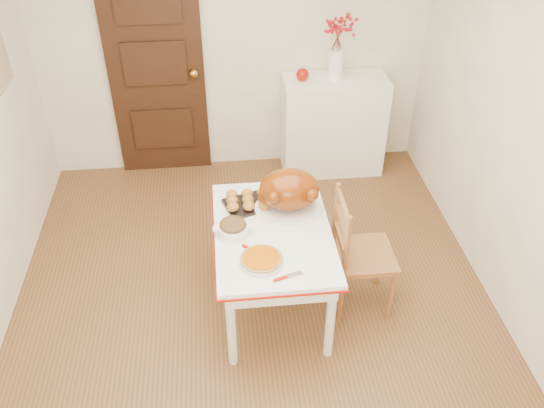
{
  "coord_description": "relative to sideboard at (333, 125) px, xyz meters",
  "views": [
    {
      "loc": [
        -0.18,
        -2.9,
        3.11
      ],
      "look_at": [
        0.14,
        0.07,
        0.87
      ],
      "focal_mm": 37.72,
      "sensor_mm": 36.0,
      "label": 1
    }
  ],
  "objects": [
    {
      "name": "berry_vase",
      "position": [
        -0.01,
        0.0,
        0.76
      ],
      "size": [
        0.29,
        0.29,
        0.57
      ],
      "primitive_type": null,
      "color": "white",
      "rests_on": "sideboard"
    },
    {
      "name": "pie_server",
      "position": [
        -0.72,
        -2.21,
        0.23
      ],
      "size": [
        0.2,
        0.11,
        0.01
      ],
      "primitive_type": null,
      "rotation": [
        0.0,
        0.0,
        0.31
      ],
      "color": "silver",
      "rests_on": "kitchen_table"
    },
    {
      "name": "shaker_pair",
      "position": [
        -0.47,
        -1.3,
        0.27
      ],
      "size": [
        0.1,
        0.05,
        0.09
      ],
      "primitive_type": null,
      "rotation": [
        0.0,
        0.0,
        0.17
      ],
      "color": "white",
      "rests_on": "kitchen_table"
    },
    {
      "name": "floor",
      "position": [
        -0.9,
        -1.78,
        -0.47
      ],
      "size": [
        3.5,
        4.0,
        0.0
      ],
      "primitive_type": "cube",
      "color": "#58331C",
      "rests_on": "ground"
    },
    {
      "name": "pumpkin_pie",
      "position": [
        -0.87,
        -2.07,
        0.25
      ],
      "size": [
        0.28,
        0.28,
        0.06
      ],
      "primitive_type": "cylinder",
      "rotation": [
        0.0,
        0.0,
        -0.04
      ],
      "color": "#B05200",
      "rests_on": "kitchen_table"
    },
    {
      "name": "apple",
      "position": [
        -0.31,
        0.0,
        0.53
      ],
      "size": [
        0.11,
        0.11,
        0.11
      ],
      "primitive_type": "sphere",
      "color": "#A11004",
      "rests_on": "sideboard"
    },
    {
      "name": "turkey_platter",
      "position": [
        -0.63,
        -1.54,
        0.37
      ],
      "size": [
        0.57,
        0.5,
        0.3
      ],
      "primitive_type": null,
      "rotation": [
        0.0,
        0.0,
        0.26
      ],
      "color": "#7E2E02",
      "rests_on": "kitchen_table"
    },
    {
      "name": "wall_right",
      "position": [
        0.85,
        -1.78,
        0.78
      ],
      "size": [
        0.0,
        4.0,
        2.5
      ],
      "primitive_type": "cube",
      "color": "#EFE5BE",
      "rests_on": "ground"
    },
    {
      "name": "drinking_glass",
      "position": [
        -0.67,
        -1.33,
        0.28
      ],
      "size": [
        0.09,
        0.09,
        0.12
      ],
      "primitive_type": "cylinder",
      "rotation": [
        0.0,
        0.0,
        0.35
      ],
      "color": "white",
      "rests_on": "kitchen_table"
    },
    {
      "name": "carving_knife",
      "position": [
        -0.88,
        -1.98,
        0.23
      ],
      "size": [
        0.22,
        0.2,
        0.01
      ],
      "primitive_type": null,
      "rotation": [
        0.0,
        0.0,
        -0.73
      ],
      "color": "silver",
      "rests_on": "kitchen_table"
    },
    {
      "name": "wall_back",
      "position": [
        -0.9,
        0.22,
        0.78
      ],
      "size": [
        3.5,
        0.0,
        2.5
      ],
      "primitive_type": "cube",
      "color": "#EFE5BE",
      "rests_on": "ground"
    },
    {
      "name": "chair_oak",
      "position": [
        -0.13,
        -1.8,
        -0.0
      ],
      "size": [
        0.42,
        0.42,
        0.94
      ],
      "primitive_type": null,
      "rotation": [
        0.0,
        0.0,
        1.56
      ],
      "color": "#985826",
      "rests_on": "floor"
    },
    {
      "name": "door_back",
      "position": [
        -1.6,
        0.19,
        0.56
      ],
      "size": [
        0.85,
        0.06,
        2.06
      ],
      "primitive_type": "cube",
      "color": "black",
      "rests_on": "ground"
    },
    {
      "name": "stuffing_dish",
      "position": [
        -1.03,
        -1.77,
        0.27
      ],
      "size": [
        0.3,
        0.26,
        0.1
      ],
      "primitive_type": null,
      "rotation": [
        0.0,
        0.0,
        -0.21
      ],
      "color": "brown",
      "rests_on": "kitchen_table"
    },
    {
      "name": "rolls_tray",
      "position": [
        -0.91,
        -1.47,
        0.26
      ],
      "size": [
        0.37,
        0.33,
        0.08
      ],
      "primitive_type": null,
      "rotation": [
        0.0,
        0.0,
        0.31
      ],
      "color": "#B16B26",
      "rests_on": "kitchen_table"
    },
    {
      "name": "kitchen_table",
      "position": [
        -0.76,
        -1.76,
        -0.13
      ],
      "size": [
        0.79,
        1.16,
        0.69
      ],
      "primitive_type": null,
      "color": "white",
      "rests_on": "floor"
    },
    {
      "name": "sideboard",
      "position": [
        0.0,
        0.0,
        0.0
      ],
      "size": [
        0.94,
        0.42,
        0.94
      ],
      "primitive_type": "cube",
      "color": "white",
      "rests_on": "floor"
    }
  ]
}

